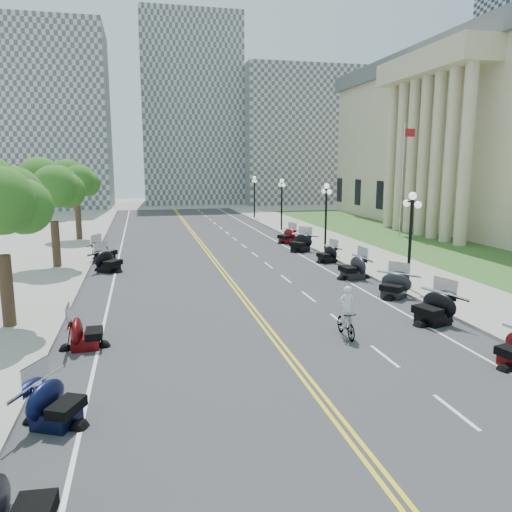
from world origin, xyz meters
TOP-DOWN VIEW (x-y plane):
  - ground at (0.00, 0.00)m, footprint 160.00×160.00m
  - road at (0.00, 10.00)m, footprint 16.00×90.00m
  - centerline_yellow_a at (-0.12, 10.00)m, footprint 0.12×90.00m
  - centerline_yellow_b at (0.12, 10.00)m, footprint 0.12×90.00m
  - edge_line_north at (6.40, 10.00)m, footprint 0.12×90.00m
  - edge_line_south at (-6.40, 10.00)m, footprint 0.12×90.00m
  - lane_dash_4 at (3.20, -8.00)m, footprint 0.12×2.00m
  - lane_dash_5 at (3.20, -4.00)m, footprint 0.12×2.00m
  - lane_dash_6 at (3.20, 0.00)m, footprint 0.12×2.00m
  - lane_dash_7 at (3.20, 4.00)m, footprint 0.12×2.00m
  - lane_dash_8 at (3.20, 8.00)m, footprint 0.12×2.00m
  - lane_dash_9 at (3.20, 12.00)m, footprint 0.12×2.00m
  - lane_dash_10 at (3.20, 16.00)m, footprint 0.12×2.00m
  - lane_dash_11 at (3.20, 20.00)m, footprint 0.12×2.00m
  - lane_dash_12 at (3.20, 24.00)m, footprint 0.12×2.00m
  - lane_dash_13 at (3.20, 28.00)m, footprint 0.12×2.00m
  - lane_dash_14 at (3.20, 32.00)m, footprint 0.12×2.00m
  - lane_dash_15 at (3.20, 36.00)m, footprint 0.12×2.00m
  - lane_dash_16 at (3.20, 40.00)m, footprint 0.12×2.00m
  - lane_dash_17 at (3.20, 44.00)m, footprint 0.12×2.00m
  - lane_dash_18 at (3.20, 48.00)m, footprint 0.12×2.00m
  - lane_dash_19 at (3.20, 52.00)m, footprint 0.12×2.00m
  - sidewalk_north at (10.50, 10.00)m, footprint 5.00×90.00m
  - sidewalk_south at (-10.50, 10.00)m, footprint 5.00×90.00m
  - lawn at (17.50, 18.00)m, footprint 9.00×60.00m
  - distant_block_a at (-18.00, 62.00)m, footprint 18.00×14.00m
  - distant_block_b at (4.00, 68.00)m, footprint 16.00×12.00m
  - distant_block_c at (22.00, 65.00)m, footprint 20.00×14.00m
  - street_lamp_2 at (8.60, 4.00)m, footprint 0.50×1.20m
  - street_lamp_3 at (8.60, 16.00)m, footprint 0.50×1.20m
  - street_lamp_4 at (8.60, 28.00)m, footprint 0.50×1.20m
  - street_lamp_5 at (8.60, 40.00)m, footprint 0.50×1.20m
  - flagpole at (18.00, 22.00)m, footprint 1.10×0.20m
  - tree_3 at (-10.00, 14.00)m, footprint 4.80×4.80m
  - tree_4 at (-10.00, 26.00)m, footprint 4.80×4.80m
  - motorcycle_n_5 at (6.80, -1.19)m, footprint 2.63×2.63m
  - motorcycle_n_6 at (7.23, 2.92)m, footprint 2.75×2.75m
  - motorcycle_n_7 at (6.94, 7.17)m, footprint 2.25×2.25m
  - motorcycle_n_8 at (7.26, 12.10)m, footprint 2.13×2.13m
  - motorcycle_n_9 at (6.83, 16.56)m, footprint 2.95×2.95m
  - motorcycle_n_10 at (6.99, 20.66)m, footprint 2.53×2.53m
  - motorcycle_s_4 at (-6.99, -6.34)m, footprint 2.48×2.48m
  - motorcycle_s_5 at (-6.83, -0.89)m, footprint 1.93×1.93m
  - motorcycle_s_8 at (-6.80, 12.31)m, footprint 2.89×2.89m
  - motorcycle_s_9 at (-7.27, 15.81)m, footprint 2.87×2.87m
  - bicycle at (2.67, -1.88)m, footprint 0.53×1.74m
  - cyclist_rider at (2.67, -1.88)m, footprint 0.60×0.39m

SIDE VIEW (x-z plane):
  - ground at x=0.00m, z-range 0.00..0.00m
  - road at x=0.00m, z-range 0.00..0.01m
  - centerline_yellow_a at x=-0.12m, z-range 0.01..0.01m
  - centerline_yellow_b at x=0.12m, z-range 0.01..0.01m
  - edge_line_north at x=6.40m, z-range 0.01..0.01m
  - edge_line_south at x=-6.40m, z-range 0.01..0.01m
  - lane_dash_4 at x=3.20m, z-range 0.01..0.01m
  - lane_dash_5 at x=3.20m, z-range 0.01..0.01m
  - lane_dash_6 at x=3.20m, z-range 0.01..0.01m
  - lane_dash_7 at x=3.20m, z-range 0.01..0.01m
  - lane_dash_8 at x=3.20m, z-range 0.01..0.01m
  - lane_dash_9 at x=3.20m, z-range 0.01..0.01m
  - lane_dash_10 at x=3.20m, z-range 0.01..0.01m
  - lane_dash_11 at x=3.20m, z-range 0.01..0.01m
  - lane_dash_12 at x=3.20m, z-range 0.01..0.01m
  - lane_dash_13 at x=3.20m, z-range 0.01..0.01m
  - lane_dash_14 at x=3.20m, z-range 0.01..0.01m
  - lane_dash_15 at x=3.20m, z-range 0.01..0.01m
  - lane_dash_16 at x=3.20m, z-range 0.01..0.01m
  - lane_dash_17 at x=3.20m, z-range 0.01..0.01m
  - lane_dash_18 at x=3.20m, z-range 0.01..0.01m
  - lane_dash_19 at x=3.20m, z-range 0.01..0.01m
  - lawn at x=17.50m, z-range 0.00..0.10m
  - sidewalk_north at x=10.50m, z-range 0.00..0.15m
  - sidewalk_south at x=-10.50m, z-range 0.00..0.15m
  - bicycle at x=2.67m, z-range 0.00..1.04m
  - motorcycle_n_8 at x=7.26m, z-range 0.00..1.25m
  - motorcycle_s_4 at x=-6.99m, z-range 0.00..1.30m
  - motorcycle_s_5 at x=-6.83m, z-range 0.00..1.30m
  - motorcycle_n_6 at x=7.23m, z-range 0.00..1.37m
  - motorcycle_n_10 at x=6.99m, z-range 0.00..1.37m
  - motorcycle_s_8 at x=-6.80m, z-range 0.00..1.44m
  - motorcycle_s_9 at x=-7.27m, z-range 0.00..1.46m
  - motorcycle_n_7 at x=6.94m, z-range 0.00..1.47m
  - motorcycle_n_9 at x=6.83m, z-range 0.00..1.49m
  - motorcycle_n_5 at x=6.80m, z-range 0.00..1.49m
  - cyclist_rider at x=2.67m, z-range 1.04..2.69m
  - street_lamp_2 at x=8.60m, z-range 0.15..5.05m
  - street_lamp_3 at x=8.60m, z-range 0.15..5.05m
  - street_lamp_4 at x=8.60m, z-range 0.15..5.05m
  - street_lamp_5 at x=8.60m, z-range 0.15..5.05m
  - tree_3 at x=-10.00m, z-range 0.15..9.35m
  - tree_4 at x=-10.00m, z-range 0.15..9.35m
  - flagpole at x=18.00m, z-range 0.00..10.00m
  - distant_block_c at x=22.00m, z-range 0.00..22.00m
  - distant_block_a at x=-18.00m, z-range 0.00..26.00m
  - distant_block_b at x=4.00m, z-range 0.00..30.00m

